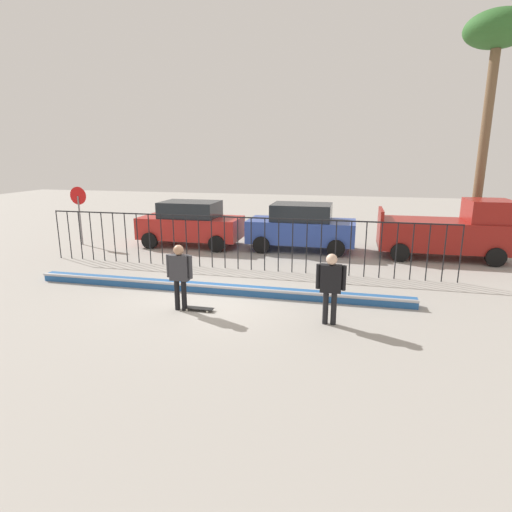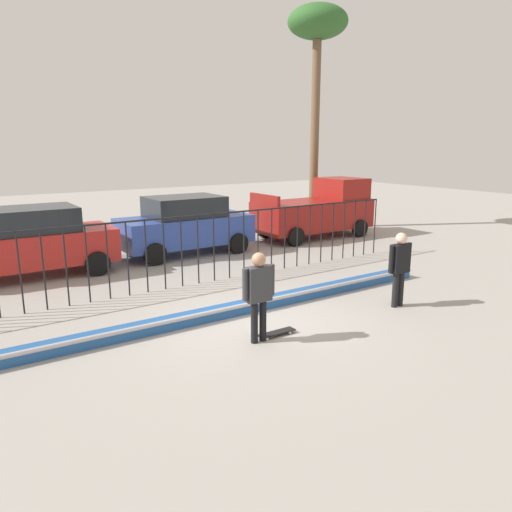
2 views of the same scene
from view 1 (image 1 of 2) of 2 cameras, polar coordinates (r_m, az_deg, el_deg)
name	(u,v)px [view 1 (image 1 of 2)]	position (r m, az deg, el deg)	size (l,w,h in m)	color
ground_plane	(207,299)	(11.45, -6.72, -5.94)	(60.00, 60.00, 0.00)	#9E9991
bowl_coping_ledge	(214,288)	(11.98, -5.72, -4.40)	(11.00, 0.40, 0.27)	#235699
perimeter_fence	(238,237)	(14.08, -2.51, 2.60)	(14.04, 0.04, 1.81)	black
skateboarder	(180,271)	(10.51, -10.44, -2.09)	(0.68, 0.26, 1.69)	black
skateboard	(198,308)	(10.69, -7.95, -7.11)	(0.80, 0.20, 0.07)	black
camera_operator	(331,283)	(9.62, 10.20, -3.60)	(0.68, 0.25, 1.68)	black
parked_car_red	(191,223)	(18.03, -8.93, 4.46)	(4.30, 2.12, 1.90)	#B2231E
parked_car_blue	(301,227)	(17.08, 6.22, 4.04)	(4.30, 2.12, 1.90)	#2D479E
pickup_truck	(450,231)	(17.21, 25.05, 3.10)	(4.70, 2.12, 2.24)	maroon
stop_sign	(79,208)	(19.46, -23.08, 6.13)	(0.76, 0.07, 2.50)	slate
palm_tree_tall	(497,44)	(19.39, 30.08, 23.84)	(2.42, 2.42, 8.97)	brown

